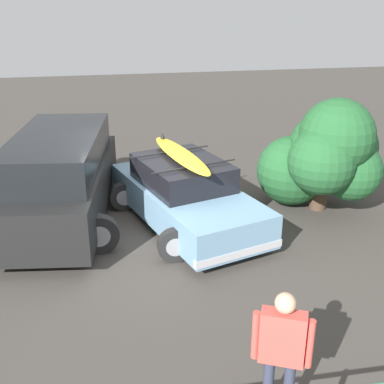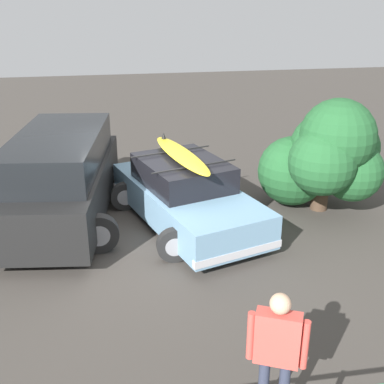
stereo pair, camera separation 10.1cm
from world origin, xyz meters
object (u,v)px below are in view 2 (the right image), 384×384
(suv_car, at_px, (62,177))
(person_bystander, at_px, (277,348))
(sedan_car, at_px, (185,195))
(bush_near_left, at_px, (328,156))

(suv_car, distance_m, person_bystander, 6.34)
(sedan_car, relative_size, suv_car, 0.88)
(suv_car, relative_size, person_bystander, 3.06)
(sedan_car, bearing_deg, suv_car, -14.66)
(person_bystander, xyz_separation_m, bush_near_left, (-3.08, -5.26, 0.27))
(person_bystander, bearing_deg, bush_near_left, -120.38)
(bush_near_left, bearing_deg, suv_car, -5.88)
(suv_car, bearing_deg, sedan_car, 165.34)
(suv_car, xyz_separation_m, person_bystander, (-2.49, 5.83, 0.02))
(bush_near_left, bearing_deg, person_bystander, 59.62)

